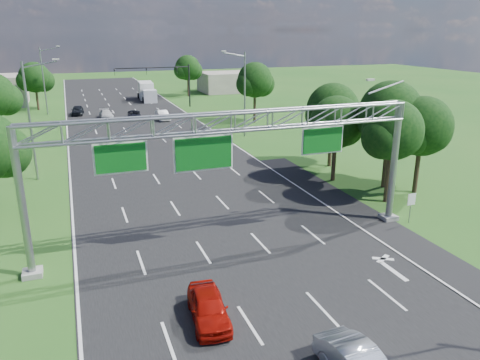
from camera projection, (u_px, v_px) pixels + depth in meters
name	position (u px, v px, depth m)	size (l,w,h in m)	color
ground	(168.00, 167.00, 44.40)	(220.00, 220.00, 0.00)	#205419
road	(168.00, 167.00, 44.40)	(18.00, 180.00, 0.02)	black
road_flare	(355.00, 212.00, 33.42)	(3.00, 30.00, 0.02)	black
sign_gantry	(234.00, 132.00, 26.30)	(23.50, 1.00, 9.56)	gray
regulatory_sign	(411.00, 202.00, 30.98)	(0.60, 0.08, 2.10)	gray
traffic_signal	(168.00, 76.00, 76.56)	(12.21, 0.24, 7.00)	black
streetlight_l_near	(32.00, 115.00, 39.00)	(2.97, 0.22, 10.16)	gray
streetlight_l_far	(45.00, 77.00, 70.29)	(2.97, 0.22, 10.16)	gray
streetlight_r_mid	(243.00, 90.00, 55.32)	(2.97, 0.22, 10.16)	gray
tree_cluster_right	(373.00, 121.00, 37.94)	(9.91, 14.60, 8.68)	#2D2116
tree_verge_lc	(35.00, 79.00, 74.45)	(5.76, 4.80, 7.62)	#2D2116
tree_verge_rd	(255.00, 82.00, 64.06)	(5.76, 4.80, 8.28)	#2D2116
tree_verge_re	(188.00, 69.00, 90.36)	(5.76, 4.80, 7.84)	#2D2116
building_right	(230.00, 82.00, 98.13)	(12.00, 9.00, 4.00)	gray
red_coupe	(208.00, 307.00, 20.70)	(1.58, 3.93, 1.34)	#9F0F07
car_queue_a	(106.00, 114.00, 68.54)	(1.69, 4.15, 1.20)	silver
car_queue_b	(134.00, 115.00, 68.61)	(1.82, 3.96, 1.10)	black
car_queue_c	(77.00, 110.00, 71.29)	(1.63, 4.05, 1.38)	black
car_queue_d	(163.00, 115.00, 67.32)	(1.44, 4.12, 1.36)	white
box_truck	(147.00, 92.00, 86.17)	(2.92, 8.63, 3.21)	silver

